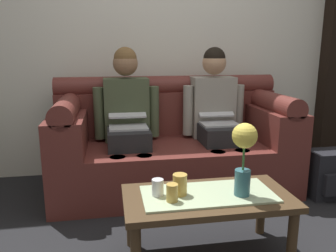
{
  "coord_description": "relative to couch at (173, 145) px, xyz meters",
  "views": [
    {
      "loc": [
        -0.53,
        -1.64,
        1.2
      ],
      "look_at": [
        -0.09,
        0.91,
        0.61
      ],
      "focal_mm": 36.09,
      "sensor_mm": 36.0,
      "label": 1
    }
  ],
  "objects": [
    {
      "name": "person_right",
      "position": [
        0.39,
        -0.0,
        0.28
      ],
      "size": [
        0.56,
        0.67,
        1.22
      ],
      "color": "#232326",
      "rests_on": "ground_plane"
    },
    {
      "name": "cup_near_right",
      "position": [
        -0.16,
        -1.08,
        0.09
      ],
      "size": [
        0.08,
        0.08,
        0.12
      ],
      "primitive_type": "cylinder",
      "color": "gold",
      "rests_on": "coffee_table"
    },
    {
      "name": "couch",
      "position": [
        0.0,
        0.0,
        0.0
      ],
      "size": [
        2.01,
        0.88,
        0.96
      ],
      "color": "maroon",
      "rests_on": "ground_plane"
    },
    {
      "name": "flower_vase",
      "position": [
        0.18,
        -1.14,
        0.29
      ],
      "size": [
        0.14,
        0.14,
        0.41
      ],
      "color": "#336672",
      "rests_on": "coffee_table"
    },
    {
      "name": "cup_far_center",
      "position": [
        -0.22,
        -1.15,
        0.07
      ],
      "size": [
        0.06,
        0.06,
        0.1
      ],
      "primitive_type": "cylinder",
      "color": "gold",
      "rests_on": "coffee_table"
    },
    {
      "name": "back_wall_patterned",
      "position": [
        0.0,
        0.53,
        1.08
      ],
      "size": [
        6.0,
        0.12,
        2.9
      ],
      "primitive_type": "cube",
      "color": "silver",
      "rests_on": "ground_plane"
    },
    {
      "name": "timber_pillar",
      "position": [
        1.76,
        0.41,
        1.08
      ],
      "size": [
        0.2,
        0.2,
        2.9
      ],
      "primitive_type": "cube",
      "color": "black",
      "rests_on": "ground_plane"
    },
    {
      "name": "cup_near_left",
      "position": [
        -0.28,
        -1.07,
        0.07
      ],
      "size": [
        0.07,
        0.07,
        0.09
      ],
      "primitive_type": "cylinder",
      "color": "silver",
      "rests_on": "coffee_table"
    },
    {
      "name": "person_left",
      "position": [
        -0.39,
        -0.0,
        0.28
      ],
      "size": [
        0.56,
        0.67,
        1.22
      ],
      "color": "#232326",
      "rests_on": "ground_plane"
    },
    {
      "name": "coffee_table",
      "position": [
        0.0,
        -1.09,
        -0.04
      ],
      "size": [
        0.96,
        0.49,
        0.4
      ],
      "color": "#47331E",
      "rests_on": "ground_plane"
    },
    {
      "name": "backpack_right",
      "position": [
        1.21,
        -0.45,
        -0.18
      ],
      "size": [
        0.3,
        0.28,
        0.39
      ],
      "color": "black",
      "rests_on": "ground_plane"
    }
  ]
}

